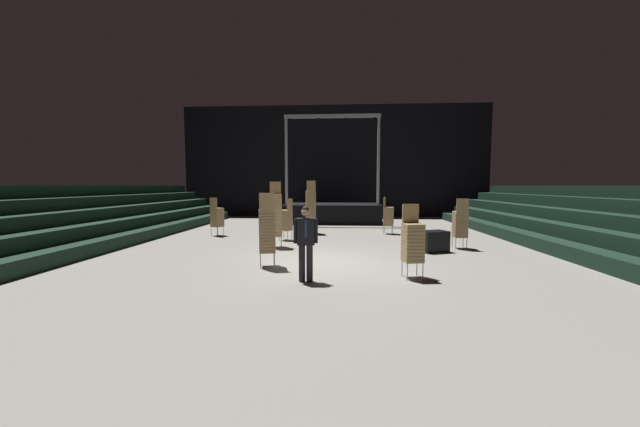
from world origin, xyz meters
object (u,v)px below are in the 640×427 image
Objects in this scene: chair_stack_mid_left at (286,219)px; chair_stack_rear_right at (276,215)px; stage_riser at (332,211)px; chair_stack_rear_centre at (311,207)px; chair_stack_front_right at (217,217)px; chair_stack_rear_left at (460,223)px; equipment_road_case at (433,241)px; chair_stack_mid_centre at (267,230)px; chair_stack_mid_right at (388,215)px; chair_stack_front_left at (413,241)px; man_with_tie at (306,239)px.

chair_stack_rear_right is at bearing -164.82° from chair_stack_mid_left.
stage_riser is 5.07m from chair_stack_rear_centre.
chair_stack_rear_left is (9.81, -2.55, 0.04)m from chair_stack_front_right.
equipment_road_case is at bearing 7.16° from chair_stack_front_right.
stage_riser is 7.23m from chair_stack_mid_left.
stage_riser is 11.73m from chair_stack_mid_centre.
chair_stack_mid_left and chair_stack_mid_right have the same top height.
equipment_road_case is (1.42, 3.40, -0.55)m from chair_stack_front_left.
chair_stack_rear_left reaches higher than chair_stack_mid_left.
chair_stack_mid_right is (3.02, 8.16, -0.15)m from man_with_tie.
chair_stack_mid_right is at bearing -102.58° from chair_stack_front_left.
chair_stack_front_left reaches higher than man_with_tie.
chair_stack_mid_centre is at bearing -30.85° from chair_stack_front_right.
chair_stack_mid_right is at bearing 102.50° from equipment_road_case.
man_with_tie reaches higher than chair_stack_front_right.
man_with_tie is 1.98× the size of equipment_road_case.
chair_stack_rear_left is at bearing -83.92° from chair_stack_mid_left.
chair_stack_front_right is 0.72× the size of chair_stack_rear_right.
chair_stack_front_right is 1.00× the size of chair_stack_mid_left.
chair_stack_front_left is at bearing -78.79° from chair_stack_rear_centre.
stage_riser is 5.59m from chair_stack_mid_right.
chair_stack_mid_right is 4.15m from chair_stack_rear_left.
chair_stack_mid_left is at bearing -84.30° from man_with_tie.
chair_stack_rear_centre is at bearing -100.26° from stage_riser.
chair_stack_mid_centre is at bearing -106.68° from chair_stack_rear_centre.
chair_stack_front_left is 4.77m from chair_stack_rear_left.
equipment_road_case is (0.95, -4.27, -0.50)m from chair_stack_mid_right.
chair_stack_front_left is at bearing -79.81° from stage_riser.
chair_stack_mid_centre is at bearing -152.79° from chair_stack_rear_left.
man_with_tie is 5.60m from equipment_road_case.
equipment_road_case is (4.57, -4.19, -0.88)m from chair_stack_rear_centre.
chair_stack_rear_right is 0.97× the size of chair_stack_rear_centre.
chair_stack_rear_right reaches higher than equipment_road_case.
chair_stack_front_right and chair_stack_mid_left have the same top height.
chair_stack_mid_centre is (-3.78, 0.93, 0.13)m from chair_stack_front_left.
chair_stack_rear_centre is at bearing -74.00° from chair_stack_mid_right.
chair_stack_rear_centre is 6.26m from equipment_road_case.
chair_stack_front_right is at bearing -130.32° from stage_riser.
chair_stack_mid_left is at bearing -123.78° from chair_stack_rear_centre.
chair_stack_mid_right is (2.72, -4.88, 0.19)m from stage_riser.
chair_stack_mid_right is 7.97m from chair_stack_mid_centre.
chair_stack_mid_left is at bearing 167.96° from chair_stack_rear_left.
chair_stack_mid_right is at bearing -10.12° from chair_stack_rear_centre.
stage_riser is at bearing 68.47° from chair_stack_mid_centre.
chair_stack_rear_left reaches higher than equipment_road_case.
chair_stack_mid_left is (-4.00, 5.54, -0.04)m from chair_stack_front_left.
chair_stack_front_right is 10.13m from chair_stack_rear_left.
chair_stack_mid_right is 0.95× the size of chair_stack_rear_left.
stage_riser reaches higher than chair_stack_mid_centre.
chair_stack_front_left reaches higher than chair_stack_front_right.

